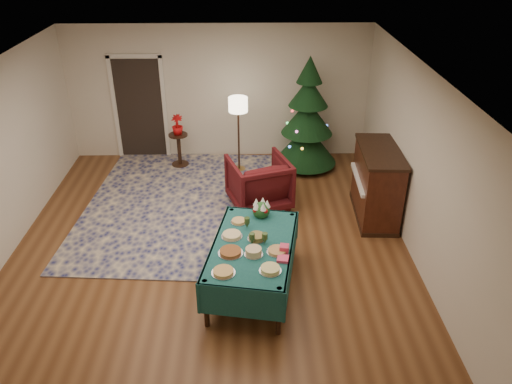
{
  "coord_description": "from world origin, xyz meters",
  "views": [
    {
      "loc": [
        0.56,
        -6.2,
        4.46
      ],
      "look_at": [
        0.69,
        0.22,
        0.89
      ],
      "focal_mm": 35.0,
      "sensor_mm": 36.0,
      "label": 1
    }
  ],
  "objects_px": {
    "buffet_table": "(253,253)",
    "armchair": "(259,180)",
    "gift_box": "(284,249)",
    "side_table": "(179,150)",
    "christmas_tree": "(307,119)",
    "potted_plant": "(178,129)",
    "floor_lamp": "(238,109)",
    "piano": "(377,184)"
  },
  "relations": [
    {
      "from": "armchair",
      "to": "floor_lamp",
      "type": "height_order",
      "value": "floor_lamp"
    },
    {
      "from": "buffet_table",
      "to": "piano",
      "type": "distance_m",
      "value": 2.76
    },
    {
      "from": "gift_box",
      "to": "side_table",
      "type": "bearing_deg",
      "value": 114.46
    },
    {
      "from": "floor_lamp",
      "to": "potted_plant",
      "type": "height_order",
      "value": "floor_lamp"
    },
    {
      "from": "christmas_tree",
      "to": "floor_lamp",
      "type": "bearing_deg",
      "value": -174.35
    },
    {
      "from": "potted_plant",
      "to": "piano",
      "type": "height_order",
      "value": "piano"
    },
    {
      "from": "potted_plant",
      "to": "armchair",
      "type": "bearing_deg",
      "value": -46.28
    },
    {
      "from": "gift_box",
      "to": "potted_plant",
      "type": "distance_m",
      "value": 4.4
    },
    {
      "from": "side_table",
      "to": "potted_plant",
      "type": "distance_m",
      "value": 0.46
    },
    {
      "from": "floor_lamp",
      "to": "christmas_tree",
      "type": "height_order",
      "value": "christmas_tree"
    },
    {
      "from": "potted_plant",
      "to": "piano",
      "type": "xyz_separation_m",
      "value": [
        3.49,
        -2.01,
        -0.2
      ]
    },
    {
      "from": "gift_box",
      "to": "side_table",
      "type": "distance_m",
      "value": 4.42
    },
    {
      "from": "gift_box",
      "to": "piano",
      "type": "xyz_separation_m",
      "value": [
        1.67,
        2.0,
        -0.16
      ]
    },
    {
      "from": "buffet_table",
      "to": "potted_plant",
      "type": "relative_size",
      "value": 4.97
    },
    {
      "from": "buffet_table",
      "to": "gift_box",
      "type": "distance_m",
      "value": 0.47
    },
    {
      "from": "christmas_tree",
      "to": "piano",
      "type": "xyz_separation_m",
      "value": [
        0.95,
        -1.92,
        -0.41
      ]
    },
    {
      "from": "armchair",
      "to": "side_table",
      "type": "distance_m",
      "value": 2.26
    },
    {
      "from": "floor_lamp",
      "to": "potted_plant",
      "type": "bearing_deg",
      "value": 169.54
    },
    {
      "from": "buffet_table",
      "to": "christmas_tree",
      "type": "xyz_separation_m",
      "value": [
        1.11,
        3.75,
        0.44
      ]
    },
    {
      "from": "potted_plant",
      "to": "piano",
      "type": "bearing_deg",
      "value": -29.91
    },
    {
      "from": "floor_lamp",
      "to": "potted_plant",
      "type": "xyz_separation_m",
      "value": [
        -1.2,
        0.22,
        -0.48
      ]
    },
    {
      "from": "buffet_table",
      "to": "floor_lamp",
      "type": "height_order",
      "value": "floor_lamp"
    },
    {
      "from": "buffet_table",
      "to": "armchair",
      "type": "distance_m",
      "value": 2.21
    },
    {
      "from": "potted_plant",
      "to": "floor_lamp",
      "type": "bearing_deg",
      "value": -10.46
    },
    {
      "from": "potted_plant",
      "to": "christmas_tree",
      "type": "bearing_deg",
      "value": -2.03
    },
    {
      "from": "armchair",
      "to": "christmas_tree",
      "type": "relative_size",
      "value": 0.44
    },
    {
      "from": "armchair",
      "to": "christmas_tree",
      "type": "xyz_separation_m",
      "value": [
        0.98,
        1.54,
        0.51
      ]
    },
    {
      "from": "piano",
      "to": "floor_lamp",
      "type": "bearing_deg",
      "value": 142.02
    },
    {
      "from": "buffet_table",
      "to": "gift_box",
      "type": "relative_size",
      "value": 17.43
    },
    {
      "from": "armchair",
      "to": "floor_lamp",
      "type": "xyz_separation_m",
      "value": [
        -0.36,
        1.41,
        0.78
      ]
    },
    {
      "from": "potted_plant",
      "to": "christmas_tree",
      "type": "distance_m",
      "value": 2.55
    },
    {
      "from": "buffet_table",
      "to": "christmas_tree",
      "type": "distance_m",
      "value": 3.93
    },
    {
      "from": "floor_lamp",
      "to": "potted_plant",
      "type": "relative_size",
      "value": 3.77
    },
    {
      "from": "floor_lamp",
      "to": "side_table",
      "type": "bearing_deg",
      "value": 169.54
    },
    {
      "from": "buffet_table",
      "to": "potted_plant",
      "type": "height_order",
      "value": "potted_plant"
    },
    {
      "from": "armchair",
      "to": "christmas_tree",
      "type": "bearing_deg",
      "value": -140.83
    },
    {
      "from": "gift_box",
      "to": "christmas_tree",
      "type": "distance_m",
      "value": 3.99
    },
    {
      "from": "side_table",
      "to": "piano",
      "type": "relative_size",
      "value": 0.47
    },
    {
      "from": "buffet_table",
      "to": "armchair",
      "type": "bearing_deg",
      "value": 86.42
    },
    {
      "from": "side_table",
      "to": "potted_plant",
      "type": "relative_size",
      "value": 1.71
    },
    {
      "from": "potted_plant",
      "to": "piano",
      "type": "distance_m",
      "value": 4.03
    },
    {
      "from": "christmas_tree",
      "to": "side_table",
      "type": "bearing_deg",
      "value": 177.97
    }
  ]
}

